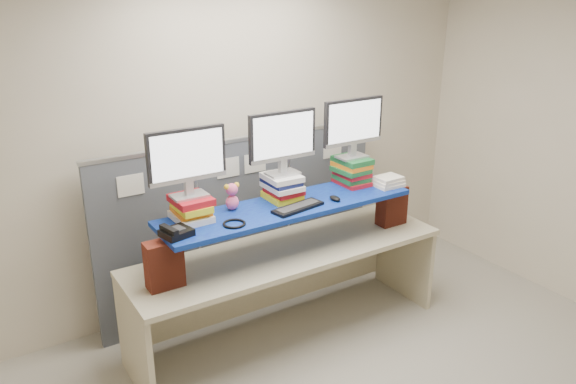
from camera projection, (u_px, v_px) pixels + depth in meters
room at (389, 225)px, 3.19m from camera, size 5.00×4.00×2.80m
cubicle_partition at (244, 223)px, 4.82m from camera, size 2.60×0.06×1.53m
desk at (288, 267)px, 4.39m from camera, size 2.54×0.74×0.77m
brick_pier_left at (164, 264)px, 3.73m from camera, size 0.24×0.13×0.33m
brick_pier_right at (392, 205)px, 4.74m from camera, size 0.24×0.13×0.33m
blue_board at (288, 207)px, 4.21m from camera, size 2.00×0.50×0.04m
book_stack_left at (191, 208)px, 3.91m from camera, size 0.25×0.30×0.17m
book_stack_center at (282, 187)px, 4.28m from camera, size 0.26×0.30×0.20m
book_stack_right at (352, 171)px, 4.61m from camera, size 0.26×0.30×0.23m
monitor_left at (187, 159)px, 3.78m from camera, size 0.56×0.16×0.48m
monitor_center at (283, 139)px, 4.15m from camera, size 0.56×0.16×0.48m
monitor_right at (353, 125)px, 4.48m from camera, size 0.56×0.16×0.48m
keyboard at (298, 207)px, 4.12m from camera, size 0.43×0.21×0.03m
mouse at (335, 198)px, 4.28m from camera, size 0.09×0.12×0.04m
desk_phone at (176, 232)px, 3.66m from camera, size 0.22×0.20×0.08m
headset at (234, 224)px, 3.85m from camera, size 0.19×0.19×0.02m
plush_toy at (232, 196)px, 4.08m from camera, size 0.12×0.09×0.20m
binder_stack at (388, 181)px, 4.59m from camera, size 0.23×0.18×0.08m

